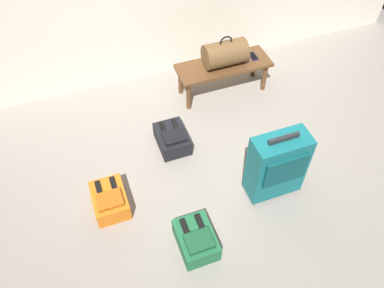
# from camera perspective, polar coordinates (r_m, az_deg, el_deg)

# --- Properties ---
(ground_plane) EXTENTS (6.60, 6.60, 0.00)m
(ground_plane) POSITION_cam_1_polar(r_m,az_deg,el_deg) (3.66, 3.18, -3.85)
(ground_plane) COLOR gray
(bench) EXTENTS (1.00, 0.36, 0.37)m
(bench) POSITION_cam_1_polar(r_m,az_deg,el_deg) (4.23, 4.60, 10.95)
(bench) COLOR brown
(bench) RESTS_ON ground
(duffel_bag_brown) EXTENTS (0.44, 0.26, 0.34)m
(duffel_bag_brown) POSITION_cam_1_polar(r_m,az_deg,el_deg) (4.11, 4.84, 13.00)
(duffel_bag_brown) COLOR brown
(duffel_bag_brown) RESTS_ON bench
(cell_phone) EXTENTS (0.07, 0.14, 0.01)m
(cell_phone) POSITION_cam_1_polar(r_m,az_deg,el_deg) (4.33, 8.89, 12.54)
(cell_phone) COLOR #191E4C
(cell_phone) RESTS_ON bench
(suitcase_upright_teal) EXTENTS (0.46, 0.25, 0.72)m
(suitcase_upright_teal) POSITION_cam_1_polar(r_m,az_deg,el_deg) (3.30, 12.28, -3.06)
(suitcase_upright_teal) COLOR #14666B
(suitcase_upright_teal) RESTS_ON ground
(backpack_orange) EXTENTS (0.28, 0.38, 0.21)m
(backpack_orange) POSITION_cam_1_polar(r_m,az_deg,el_deg) (3.43, -11.89, -8.00)
(backpack_orange) COLOR orange
(backpack_orange) RESTS_ON ground
(backpack_green) EXTENTS (0.28, 0.38, 0.21)m
(backpack_green) POSITION_cam_1_polar(r_m,az_deg,el_deg) (3.18, 0.62, -13.77)
(backpack_green) COLOR #1E6038
(backpack_green) RESTS_ON ground
(backpack_dark) EXTENTS (0.28, 0.38, 0.21)m
(backpack_dark) POSITION_cam_1_polar(r_m,az_deg,el_deg) (3.78, -2.88, 0.79)
(backpack_dark) COLOR black
(backpack_dark) RESTS_ON ground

